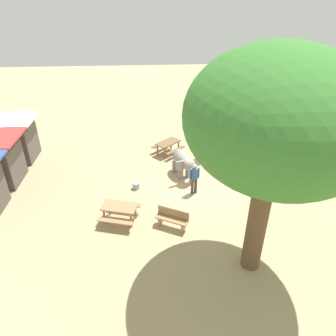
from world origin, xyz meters
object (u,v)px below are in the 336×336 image
(elephant, at_px, (183,161))
(picnic_table_near, at_px, (120,210))
(wooden_bench, at_px, (172,218))
(person_handler, at_px, (194,177))
(picnic_table_far, at_px, (168,145))
(market_stall_white, at_px, (17,141))
(shade_tree_main, at_px, (276,120))
(feed_bucket, at_px, (136,186))

(elephant, bearing_deg, picnic_table_near, -60.15)
(wooden_bench, bearing_deg, picnic_table_near, 12.95)
(person_handler, distance_m, picnic_table_far, 4.49)
(elephant, height_order, market_stall_white, market_stall_white)
(shade_tree_main, bearing_deg, wooden_bench, 49.80)
(person_handler, distance_m, feed_bucket, 3.05)
(shade_tree_main, height_order, market_stall_white, shade_tree_main)
(wooden_bench, bearing_deg, feed_bucket, -34.83)
(wooden_bench, distance_m, market_stall_white, 10.98)
(feed_bucket, bearing_deg, shade_tree_main, -141.20)
(shade_tree_main, bearing_deg, elephant, 15.50)
(shade_tree_main, height_order, picnic_table_far, shade_tree_main)
(person_handler, xyz_separation_m, picnic_table_far, (4.36, 0.97, -0.36))
(elephant, relative_size, wooden_bench, 1.44)
(person_handler, height_order, wooden_bench, person_handler)
(person_handler, relative_size, picnic_table_near, 0.88)
(shade_tree_main, distance_m, market_stall_white, 15.16)
(picnic_table_near, relative_size, feed_bucket, 5.13)
(shade_tree_main, distance_m, picnic_table_far, 10.69)
(person_handler, relative_size, shade_tree_main, 0.21)
(elephant, relative_size, picnic_table_near, 1.11)
(elephant, distance_m, wooden_bench, 4.25)
(picnic_table_far, xyz_separation_m, market_stall_white, (0.01, 8.87, 0.55))
(shade_tree_main, xyz_separation_m, feed_bucket, (5.33, 4.29, -5.50))
(market_stall_white, bearing_deg, picnic_table_near, -134.71)
(shade_tree_main, distance_m, feed_bucket, 8.78)
(shade_tree_main, xyz_separation_m, wooden_bench, (2.27, 2.69, -5.19))
(feed_bucket, bearing_deg, market_stall_white, 61.49)
(picnic_table_far, relative_size, market_stall_white, 0.84)
(picnic_table_far, bearing_deg, feed_bucket, 20.76)
(person_handler, height_order, picnic_table_near, person_handler)
(person_handler, height_order, market_stall_white, market_stall_white)
(picnic_table_near, xyz_separation_m, market_stall_white, (6.26, 6.32, 0.55))
(market_stall_white, bearing_deg, picnic_table_far, -90.07)
(elephant, distance_m, picnic_table_far, 2.79)
(wooden_bench, relative_size, feed_bucket, 3.96)
(person_handler, relative_size, picnic_table_far, 0.77)
(person_handler, xyz_separation_m, feed_bucket, (0.60, 2.88, -0.79))
(shade_tree_main, relative_size, wooden_bench, 5.44)
(shade_tree_main, bearing_deg, picnic_table_near, 59.90)
(shade_tree_main, relative_size, feed_bucket, 21.53)
(shade_tree_main, relative_size, picnic_table_near, 4.20)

